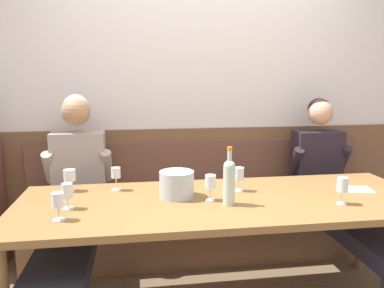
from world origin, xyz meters
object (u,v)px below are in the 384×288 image
at_px(person_center_right_seat, 72,203).
at_px(wine_glass_right_end, 210,183).
at_px(wine_bottle_amber_mid, 229,180).
at_px(wine_glass_mid_right, 343,185).
at_px(dining_table, 224,210).
at_px(person_center_left_seat, 340,194).
at_px(ice_bucket, 177,184).
at_px(wall_bench, 203,224).
at_px(wine_glass_left_end, 116,174).
at_px(wine_glass_mid_left, 58,202).
at_px(wine_glass_by_bottle, 70,176).
at_px(wine_glass_near_bucket, 67,192).
at_px(wine_glass_center_front, 239,175).

bearing_deg(person_center_right_seat, wine_glass_right_end, -22.71).
height_order(wine_bottle_amber_mid, wine_glass_mid_right, wine_bottle_amber_mid).
bearing_deg(dining_table, wine_glass_mid_right, -16.13).
bearing_deg(wine_glass_right_end, person_center_left_seat, 18.52).
bearing_deg(ice_bucket, wine_glass_right_end, -26.25).
xyz_separation_m(person_center_left_seat, wine_glass_right_end, (-1.04, -0.35, 0.23)).
xyz_separation_m(person_center_right_seat, person_center_left_seat, (1.91, -0.01, -0.02)).
bearing_deg(wall_bench, wine_bottle_amber_mid, -90.09).
bearing_deg(person_center_right_seat, wine_glass_left_end, -13.16).
bearing_deg(wine_glass_mid_right, wine_glass_mid_left, -179.34).
bearing_deg(wine_glass_by_bottle, wine_glass_left_end, -4.76).
height_order(wine_glass_near_bucket, wine_glass_left_end, wine_glass_left_end).
distance_m(person_center_right_seat, wine_glass_center_front, 1.12).
relative_size(person_center_left_seat, ice_bucket, 6.37).
distance_m(ice_bucket, wine_glass_center_front, 0.42).
bearing_deg(wine_bottle_amber_mid, wine_glass_left_end, 149.73).
relative_size(wall_bench, dining_table, 1.12).
bearing_deg(wine_glass_by_bottle, wine_glass_center_front, -8.24).
relative_size(wine_glass_right_end, wine_glass_center_front, 1.01).
bearing_deg(wall_bench, wine_glass_right_end, -96.84).
bearing_deg(dining_table, wine_glass_near_bucket, -177.69).
relative_size(wine_glass_mid_right, wine_glass_by_bottle, 1.11).
bearing_deg(wine_glass_right_end, wine_glass_center_front, 36.06).
bearing_deg(wine_glass_left_end, person_center_right_seat, 166.84).
xyz_separation_m(wall_bench, wine_glass_right_end, (-0.09, -0.76, 0.57)).
bearing_deg(wine_glass_near_bucket, wine_glass_by_bottle, 97.17).
bearing_deg(wall_bench, person_center_left_seat, -23.06).
height_order(person_center_right_seat, wine_glass_by_bottle, person_center_right_seat).
bearing_deg(wine_glass_center_front, wine_glass_left_end, 170.47).
bearing_deg(person_center_left_seat, dining_table, -160.44).
distance_m(ice_bucket, wine_glass_mid_left, 0.71).
xyz_separation_m(person_center_left_seat, wine_glass_near_bucket, (-1.86, -0.38, 0.22)).
bearing_deg(dining_table, wine_bottle_amber_mid, -90.72).
relative_size(wine_glass_near_bucket, wine_glass_by_bottle, 1.03).
relative_size(wine_glass_left_end, wine_glass_mid_left, 1.03).
height_order(dining_table, wine_glass_by_bottle, wine_glass_by_bottle).
xyz_separation_m(dining_table, wine_glass_mid_right, (0.65, -0.19, 0.18)).
xyz_separation_m(wine_glass_near_bucket, wine_glass_mid_right, (1.56, -0.15, 0.02)).
bearing_deg(wine_glass_by_bottle, wine_glass_mid_right, -17.12).
relative_size(ice_bucket, wine_glass_mid_left, 1.45).
distance_m(person_center_left_seat, wine_bottle_amber_mid, 1.09).
distance_m(wall_bench, person_center_right_seat, 1.09).
bearing_deg(wine_glass_near_bucket, person_center_right_seat, 96.62).
bearing_deg(wine_glass_by_bottle, wine_glass_near_bucket, -82.83).
height_order(ice_bucket, wine_glass_right_end, ice_bucket).
relative_size(wine_glass_center_front, wine_glass_mid_left, 1.05).
xyz_separation_m(wine_glass_mid_right, wine_glass_by_bottle, (-1.60, 0.49, -0.01)).
bearing_deg(wine_glass_right_end, wine_bottle_amber_mid, -45.53).
xyz_separation_m(dining_table, wine_bottle_amber_mid, (-0.00, -0.10, 0.21)).
xyz_separation_m(dining_table, person_center_right_seat, (-0.95, 0.35, -0.03)).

